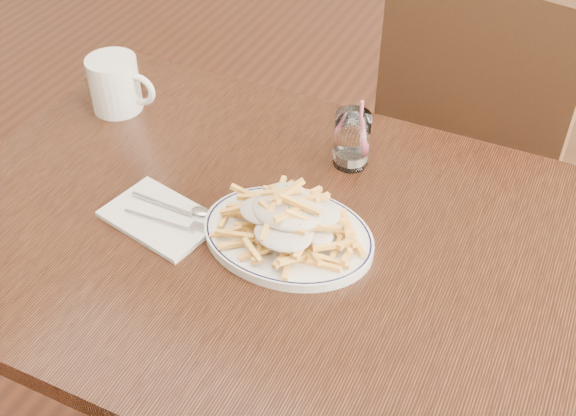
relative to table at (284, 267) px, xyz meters
The scene contains 8 objects.
table is the anchor object (origin of this frame).
chair_far 0.76m from the table, 76.04° to the left, with size 0.52×0.52×0.97m.
fries_plate 0.09m from the table, 34.75° to the right, with size 0.34×0.31×0.02m.
loaded_fries 0.13m from the table, 34.75° to the right, with size 0.24×0.20×0.07m.
napkin 0.23m from the table, 164.38° to the right, with size 0.19×0.12×0.01m, color silver.
cutlery 0.23m from the table, 165.73° to the right, with size 0.17×0.06×0.01m.
water_glass 0.26m from the table, 82.80° to the left, with size 0.07×0.07×0.14m.
coffee_mug 0.52m from the table, 157.17° to the left, with size 0.14×0.10×0.11m.
Camera 1 is at (0.38, -0.78, 1.57)m, focal length 45.00 mm.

